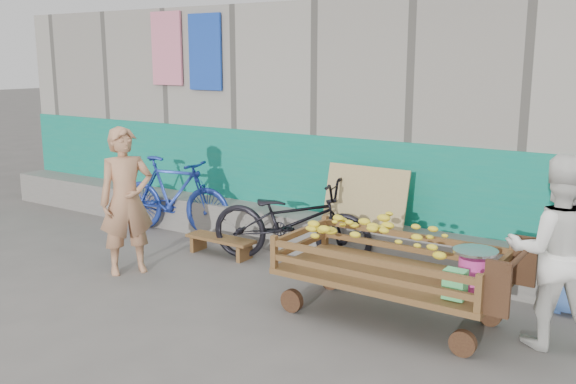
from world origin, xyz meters
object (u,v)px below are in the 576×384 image
Objects in this scene: child at (571,264)px; bicycle_blue at (173,195)px; banana_cart at (386,253)px; bench at (221,242)px; woman at (555,252)px; vendor_man at (126,201)px; bicycle_dark at (291,221)px.

bicycle_blue reaches higher than child.
child reaches higher than banana_cart.
banana_cart is at bearing -14.18° from bench.
bicycle_blue is at bearing -29.92° from woman.
bench is 1.29m from bicycle_blue.
child is at bearing -100.24° from bicycle_blue.
woman is (4.26, 0.67, -0.01)m from vendor_man.
child is (3.82, 0.43, 0.31)m from bench.
bench is at bearing -26.38° from woman.
bench is at bearing 7.33° from vendor_man.
vendor_man is at bearing 14.63° from child.
vendor_man is 1.01× the size of woman.
woman is 0.86m from child.
vendor_man is 1.69× the size of child.
vendor_man is at bearing -113.07° from bench.
vendor_man is (-2.90, -0.42, 0.19)m from banana_cart.
vendor_man is at bearing -163.83° from bicycle_blue.
banana_cart is 1.81m from bicycle_dark.
banana_cart is at bearing -132.74° from bicycle_dark.
banana_cart is at bearing 33.14° from child.
banana_cart is 2.57m from bench.
bicycle_blue is (-1.17, 0.43, 0.35)m from bench.
bicycle_dark is at bearing -32.21° from woman.
child is 4.99m from bicycle_blue.
bench is 3.86m from child.
banana_cart is at bearing -10.37° from woman.
child is 2.97m from bicycle_dark.
bicycle_blue is at bearing 56.81° from vendor_man.
child is 0.55× the size of bicycle_blue.
bicycle_blue reaches higher than bicycle_dark.
child is (4.26, 1.46, -0.33)m from vendor_man.
bench is 0.52× the size of bicycle_blue.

